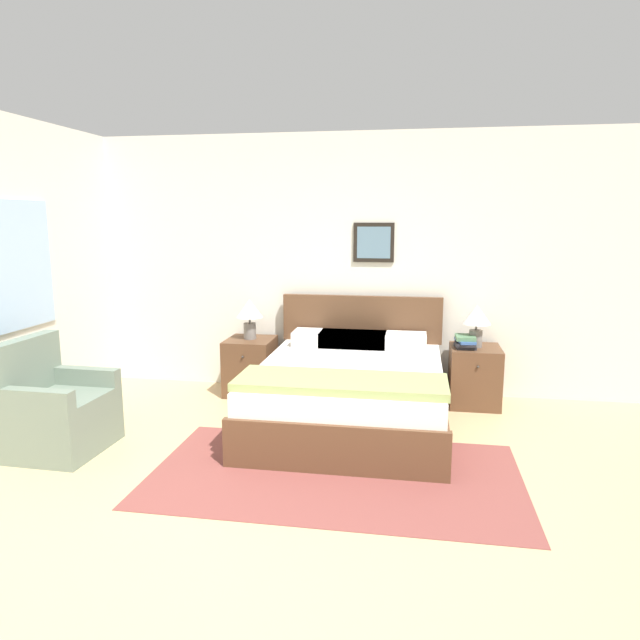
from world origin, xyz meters
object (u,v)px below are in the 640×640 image
Objects in this scene: armchair at (55,412)px; nightstand_near_window at (251,366)px; table_lamp_by_door at (477,318)px; bed at (350,390)px; table_lamp_near_window at (249,312)px; nightstand_by_door at (474,376)px.

armchair reaches higher than nightstand_near_window.
armchair is 2.16× the size of table_lamp_by_door.
bed is 1.43m from table_lamp_near_window.
nightstand_by_door is at bearing -61.89° from table_lamp_by_door.
armchair is at bearing -156.64° from bed.
table_lamp_by_door is at bearing 33.42° from bed.
nightstand_near_window is at bearing -81.70° from table_lamp_near_window.
table_lamp_near_window is at bearing 98.30° from nightstand_near_window.
nightstand_near_window is at bearing 180.00° from nightstand_by_door.
nightstand_near_window is (-1.10, 0.72, -0.02)m from bed.
nightstand_by_door is (3.27, 1.65, -0.02)m from armchair.
table_lamp_by_door reaches higher than nightstand_near_window.
table_lamp_near_window is at bearing 146.67° from bed.
nightstand_by_door is at bearing -0.26° from table_lamp_near_window.
table_lamp_near_window is (1.06, 1.66, 0.54)m from armchair.
armchair is 3.70m from table_lamp_by_door.
table_lamp_by_door is (-0.01, 0.01, 0.56)m from nightstand_by_door.
bed is at bearing -33.00° from nightstand_near_window.
armchair is 1.54× the size of nightstand_by_door.
nightstand_by_door is (2.21, 0.00, 0.00)m from nightstand_near_window.
table_lamp_near_window is 1.00× the size of table_lamp_by_door.
nightstand_near_window is at bearing 147.00° from bed.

